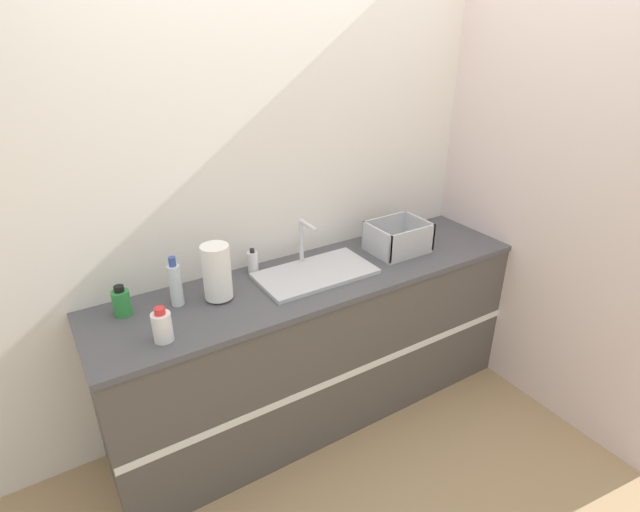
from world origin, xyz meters
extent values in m
plane|color=tan|center=(0.00, 0.00, 0.00)|extent=(12.00, 12.00, 0.00)
cube|color=silver|center=(0.00, 0.59, 1.30)|extent=(4.68, 0.06, 2.60)
cube|color=silver|center=(1.17, 0.28, 1.30)|extent=(0.06, 2.56, 2.60)
cube|color=#514C47|center=(0.00, 0.28, 0.43)|extent=(2.28, 0.56, 0.85)
cube|color=white|center=(0.00, 0.00, 0.43)|extent=(2.28, 0.01, 0.04)
cube|color=#4C4C51|center=(0.00, 0.28, 0.87)|extent=(2.30, 0.59, 0.03)
cube|color=silver|center=(-0.01, 0.28, 0.89)|extent=(0.60, 0.33, 0.02)
cylinder|color=silver|center=(-0.01, 0.43, 1.02)|extent=(0.02, 0.02, 0.23)
cylinder|color=silver|center=(-0.01, 0.35, 1.14)|extent=(0.02, 0.15, 0.02)
cylinder|color=#4C4C51|center=(-0.52, 0.33, 0.89)|extent=(0.10, 0.10, 0.01)
cylinder|color=white|center=(-0.52, 0.33, 1.03)|extent=(0.13, 0.13, 0.26)
cube|color=#B7BABF|center=(0.54, 0.29, 0.89)|extent=(0.31, 0.25, 0.01)
cube|color=#B7BABF|center=(0.54, 0.17, 0.97)|extent=(0.31, 0.01, 0.16)
cube|color=#B7BABF|center=(0.54, 0.42, 0.97)|extent=(0.31, 0.01, 0.16)
cube|color=#B7BABF|center=(0.39, 0.29, 0.97)|extent=(0.01, 0.25, 0.16)
cube|color=#B7BABF|center=(0.69, 0.29, 0.97)|extent=(0.01, 0.25, 0.16)
cylinder|color=#2D8C3D|center=(-0.93, 0.42, 0.94)|extent=(0.08, 0.08, 0.12)
cylinder|color=black|center=(-0.93, 0.42, 1.01)|extent=(0.04, 0.04, 0.03)
cylinder|color=white|center=(-0.84, 0.13, 0.95)|extent=(0.08, 0.08, 0.13)
cylinder|color=red|center=(-0.84, 0.13, 1.02)|extent=(0.04, 0.04, 0.03)
cylinder|color=silver|center=(-0.70, 0.38, 0.98)|extent=(0.06, 0.06, 0.20)
cylinder|color=#334C9E|center=(-0.70, 0.38, 1.10)|extent=(0.03, 0.03, 0.04)
cylinder|color=silver|center=(-0.27, 0.49, 0.94)|extent=(0.05, 0.05, 0.11)
cylinder|color=black|center=(-0.27, 0.49, 1.01)|extent=(0.02, 0.02, 0.02)
camera|label=1|loc=(-1.19, -1.65, 2.09)|focal=28.00mm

